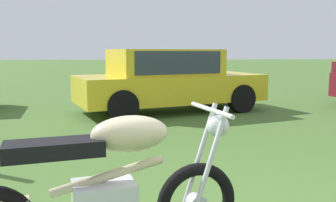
# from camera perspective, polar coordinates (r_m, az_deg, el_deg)

# --- Properties ---
(motorcycle_cream) EXTENTS (1.93, 0.84, 1.02)m
(motorcycle_cream) POSITION_cam_1_polar(r_m,az_deg,el_deg) (2.55, -9.57, -13.20)
(motorcycle_cream) COLOR black
(motorcycle_cream) RESTS_ON ground
(car_yellow) EXTENTS (4.56, 3.02, 1.43)m
(car_yellow) POSITION_cam_1_polar(r_m,az_deg,el_deg) (8.61, -0.04, 3.64)
(car_yellow) COLOR gold
(car_yellow) RESTS_ON ground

